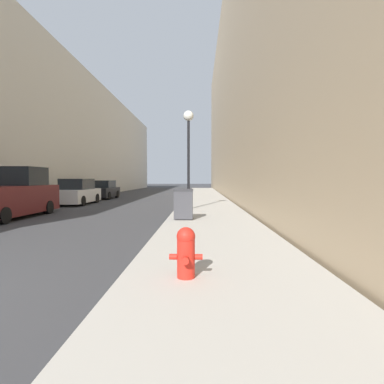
% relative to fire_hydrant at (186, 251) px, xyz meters
% --- Properties ---
extents(sidewalk_right, '(3.42, 60.00, 0.15)m').
position_rel_fire_hydrant_xyz_m(sidewalk_right, '(0.66, 16.14, -0.49)').
color(sidewalk_right, '#ADA89E').
rests_on(sidewalk_right, ground).
extents(building_left_glass, '(12.00, 60.00, 11.74)m').
position_rel_fire_hydrant_xyz_m(building_left_glass, '(-16.15, 24.14, 5.30)').
color(building_left_glass, beige).
rests_on(building_left_glass, ground).
extents(building_right_stone, '(12.00, 60.00, 19.71)m').
position_rel_fire_hydrant_xyz_m(building_right_stone, '(8.47, 24.14, 9.29)').
color(building_right_stone, tan).
rests_on(building_right_stone, ground).
extents(fire_hydrant, '(0.52, 0.41, 0.79)m').
position_rel_fire_hydrant_xyz_m(fire_hydrant, '(0.00, 0.00, 0.00)').
color(fire_hydrant, red).
rests_on(fire_hydrant, sidewalk_right).
extents(trash_bin, '(0.72, 0.61, 1.15)m').
position_rel_fire_hydrant_xyz_m(trash_bin, '(-0.40, 6.70, 0.17)').
color(trash_bin, '#3D3D42').
rests_on(trash_bin, sidewalk_right).
extents(lamppost, '(0.51, 0.51, 4.96)m').
position_rel_fire_hydrant_xyz_m(lamppost, '(-0.36, 10.59, 3.18)').
color(lamppost, black).
rests_on(lamppost, sidewalk_right).
extents(pickup_truck, '(2.14, 5.31, 2.23)m').
position_rel_fire_hydrant_xyz_m(pickup_truck, '(-8.04, 8.10, 0.38)').
color(pickup_truck, '#561919').
rests_on(pickup_truck, ground).
extents(parked_sedan_near, '(1.88, 4.21, 1.69)m').
position_rel_fire_hydrant_xyz_m(parked_sedan_near, '(-7.91, 15.01, 0.20)').
color(parked_sedan_near, silver).
rests_on(parked_sedan_near, ground).
extents(parked_sedan_far, '(1.90, 4.12, 1.55)m').
position_rel_fire_hydrant_xyz_m(parked_sedan_far, '(-8.04, 20.73, 0.15)').
color(parked_sedan_far, black).
rests_on(parked_sedan_far, ground).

